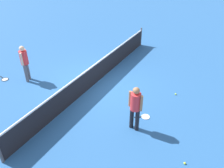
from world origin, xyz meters
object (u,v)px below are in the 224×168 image
(tennis_ball_baseline, at_px, (185,163))
(tennis_ball_near_player, at_px, (131,108))
(player_near_side, at_px, (135,105))
(player_far_side, at_px, (24,61))
(tennis_ball_midcourt, at_px, (176,94))
(tennis_racket_near_player, at_px, (145,117))
(tennis_racket_far_player, at_px, (5,79))

(tennis_ball_baseline, bearing_deg, tennis_ball_near_player, 58.11)
(player_near_side, relative_size, player_far_side, 1.00)
(tennis_ball_midcourt, distance_m, tennis_ball_baseline, 3.57)
(tennis_racket_near_player, bearing_deg, player_near_side, 172.22)
(player_near_side, relative_size, tennis_ball_midcourt, 25.76)
(tennis_racket_near_player, bearing_deg, tennis_ball_midcourt, -15.98)
(player_near_side, bearing_deg, tennis_ball_midcourt, -13.79)
(player_far_side, height_order, tennis_racket_near_player, player_far_side)
(player_far_side, distance_m, tennis_ball_near_player, 5.16)
(tennis_racket_near_player, relative_size, tennis_ball_baseline, 8.78)
(tennis_racket_near_player, distance_m, tennis_racket_far_player, 6.75)
(tennis_ball_midcourt, bearing_deg, player_near_side, 166.21)
(player_far_side, xyz_separation_m, tennis_ball_midcourt, (2.23, -6.25, -0.98))
(player_far_side, xyz_separation_m, tennis_ball_baseline, (-1.10, -7.54, -0.98))
(player_far_side, distance_m, tennis_racket_far_player, 1.52)
(tennis_racket_near_player, height_order, tennis_racket_far_player, same)
(tennis_racket_far_player, xyz_separation_m, tennis_ball_baseline, (-0.59, -8.56, 0.02))
(tennis_racket_far_player, height_order, tennis_ball_baseline, tennis_ball_baseline)
(player_near_side, xyz_separation_m, player_far_side, (0.47, 5.59, 0.00))
(tennis_ball_midcourt, height_order, tennis_ball_baseline, same)
(tennis_racket_far_player, distance_m, tennis_ball_near_player, 6.15)
(tennis_racket_far_player, bearing_deg, player_near_side, -89.63)
(player_near_side, height_order, player_far_side, same)
(tennis_ball_midcourt, bearing_deg, tennis_racket_far_player, 110.69)
(player_near_side, bearing_deg, tennis_ball_near_player, 30.34)
(tennis_racket_far_player, xyz_separation_m, tennis_ball_near_player, (0.96, -6.07, 0.02))
(player_far_side, height_order, tennis_ball_midcourt, player_far_side)
(tennis_ball_near_player, xyz_separation_m, tennis_ball_midcourt, (1.78, -1.20, 0.00))
(tennis_racket_far_player, relative_size, tennis_ball_near_player, 9.16)
(tennis_ball_midcourt, bearing_deg, player_far_side, 109.65)
(tennis_ball_baseline, bearing_deg, player_far_side, 81.70)
(tennis_racket_near_player, distance_m, tennis_ball_baseline, 2.30)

